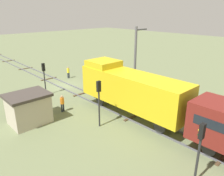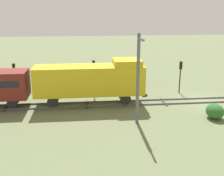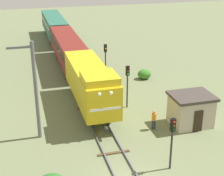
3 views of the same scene
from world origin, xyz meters
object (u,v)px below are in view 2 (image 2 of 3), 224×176
(traffic_signal_mid, at_px, (94,71))
(traffic_signal_far, at_px, (14,74))
(traffic_signal_near, at_px, (181,71))
(locomotive, at_px, (91,79))
(catenary_mast, at_px, (138,77))
(relay_hut, at_px, (129,74))
(worker_by_signal, at_px, (133,84))

(traffic_signal_mid, bearing_deg, traffic_signal_far, 88.70)
(traffic_signal_near, xyz_separation_m, traffic_signal_far, (0.40, 18.96, 0.05))
(locomotive, height_order, traffic_signal_mid, locomotive)
(locomotive, xyz_separation_m, traffic_signal_mid, (3.40, -0.39, 0.08))
(traffic_signal_near, height_order, catenary_mast, catenary_mast)
(locomotive, distance_m, relay_hut, 9.17)
(traffic_signal_near, bearing_deg, relay_hut, 51.61)
(traffic_signal_near, relative_size, catenary_mast, 0.49)
(traffic_signal_mid, distance_m, traffic_signal_far, 8.83)
(locomotive, bearing_deg, catenary_mast, -142.91)
(traffic_signal_near, xyz_separation_m, worker_by_signal, (1.00, 5.46, -1.66))
(traffic_signal_near, xyz_separation_m, traffic_signal_mid, (0.20, 10.14, 0.20))
(relay_hut, bearing_deg, worker_by_signal, 179.51)
(locomotive, height_order, worker_by_signal, locomotive)
(traffic_signal_near, distance_m, worker_by_signal, 5.79)
(catenary_mast, bearing_deg, traffic_signal_mid, 22.12)
(traffic_signal_near, relative_size, worker_by_signal, 2.23)
(locomotive, relative_size, worker_by_signal, 6.82)
(traffic_signal_far, relative_size, catenary_mast, 0.49)
(locomotive, bearing_deg, traffic_signal_mid, -6.50)
(traffic_signal_far, bearing_deg, relay_hut, -73.93)
(traffic_signal_near, distance_m, traffic_signal_mid, 10.14)
(locomotive, height_order, traffic_signal_far, locomotive)
(traffic_signal_mid, height_order, relay_hut, traffic_signal_mid)
(traffic_signal_mid, height_order, traffic_signal_far, traffic_signal_mid)
(traffic_signal_mid, bearing_deg, catenary_mast, -157.88)
(catenary_mast, bearing_deg, traffic_signal_far, 54.76)
(traffic_signal_mid, distance_m, catenary_mast, 9.23)
(traffic_signal_far, xyz_separation_m, relay_hut, (3.90, -13.54, -1.31))
(relay_hut, bearing_deg, traffic_signal_near, -128.39)
(worker_by_signal, distance_m, catenary_mast, 9.87)
(catenary_mast, bearing_deg, worker_by_signal, -7.65)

